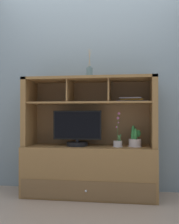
% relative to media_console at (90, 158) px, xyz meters
% --- Properties ---
extents(floor_plane, '(6.00, 6.00, 0.02)m').
position_rel_media_console_xyz_m(floor_plane, '(0.00, -0.01, -0.42)').
color(floor_plane, tan).
rests_on(floor_plane, ground).
extents(back_wall, '(6.00, 0.02, 2.80)m').
position_rel_media_console_xyz_m(back_wall, '(0.00, 0.26, 0.99)').
color(back_wall, gray).
rests_on(back_wall, ground).
extents(media_console, '(1.47, 0.51, 1.32)m').
position_rel_media_console_xyz_m(media_console, '(0.00, 0.00, 0.00)').
color(media_console, olive).
rests_on(media_console, ground).
extents(tv_monitor, '(0.55, 0.24, 0.40)m').
position_rel_media_console_xyz_m(tv_monitor, '(-0.14, -0.03, 0.31)').
color(tv_monitor, black).
rests_on(tv_monitor, media_console).
extents(potted_orchid, '(0.11, 0.11, 0.38)m').
position_rel_media_console_xyz_m(potted_orchid, '(0.32, -0.04, 0.20)').
color(potted_orchid, silver).
rests_on(potted_orchid, media_console).
extents(potted_fern, '(0.16, 0.16, 0.23)m').
position_rel_media_console_xyz_m(potted_fern, '(0.50, -0.01, 0.23)').
color(potted_fern, beige).
rests_on(potted_fern, media_console).
extents(magazine_stack_left, '(0.34, 0.30, 0.04)m').
position_rel_media_console_xyz_m(magazine_stack_left, '(0.47, -0.00, 0.65)').
color(magazine_stack_left, '#392E35').
rests_on(magazine_stack_left, media_console).
extents(diffuser_bottle, '(0.07, 0.07, 0.32)m').
position_rel_media_console_xyz_m(diffuser_bottle, '(0.00, -0.01, 0.97)').
color(diffuser_bottle, slate).
rests_on(diffuser_bottle, media_console).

